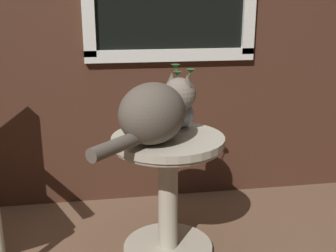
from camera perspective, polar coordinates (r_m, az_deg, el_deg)
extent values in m
cube|color=silver|center=(2.46, 0.41, 9.65)|extent=(0.99, 0.03, 0.07)
cylinder|color=#B2A893|center=(2.17, 0.00, -16.31)|extent=(0.44, 0.44, 0.03)
cylinder|color=#B2A893|center=(2.03, 0.00, -9.59)|extent=(0.09, 0.09, 0.54)
cylinder|color=#B2A893|center=(1.92, 0.00, -1.93)|extent=(0.53, 0.53, 0.03)
torus|color=#B2A893|center=(1.93, 0.00, -2.70)|extent=(0.51, 0.51, 0.02)
ellipsoid|color=brown|center=(1.79, -2.15, 1.73)|extent=(0.42, 0.42, 0.27)
sphere|color=#76695D|center=(1.95, 1.55, 4.34)|extent=(0.16, 0.16, 0.16)
cone|color=brown|center=(1.91, 2.65, 6.26)|extent=(0.05, 0.05, 0.06)
cone|color=brown|center=(1.96, 0.51, 6.53)|extent=(0.05, 0.05, 0.06)
cylinder|color=brown|center=(1.65, -6.85, -2.62)|extent=(0.25, 0.25, 0.06)
cylinder|color=gray|center=(2.03, 1.75, -0.27)|extent=(0.08, 0.08, 0.01)
ellipsoid|color=gray|center=(2.01, 1.77, 1.65)|extent=(0.13, 0.13, 0.13)
cylinder|color=gray|center=(1.99, 1.79, 3.60)|extent=(0.07, 0.07, 0.04)
torus|color=gray|center=(1.99, 1.80, 4.20)|extent=(0.09, 0.09, 0.02)
cylinder|color=#2D662D|center=(1.99, 1.41, 6.20)|extent=(0.03, 0.04, 0.14)
cone|color=#2D662D|center=(1.99, 1.03, 8.18)|extent=(0.04, 0.04, 0.02)
cylinder|color=#2D662D|center=(1.98, 1.55, 5.70)|extent=(0.02, 0.02, 0.11)
cone|color=#2D662D|center=(1.98, 1.29, 7.21)|extent=(0.04, 0.04, 0.02)
cylinder|color=#2D662D|center=(1.99, 2.46, 5.87)|extent=(0.05, 0.02, 0.12)
cone|color=#2D662D|center=(1.99, 3.14, 7.53)|extent=(0.04, 0.04, 0.02)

